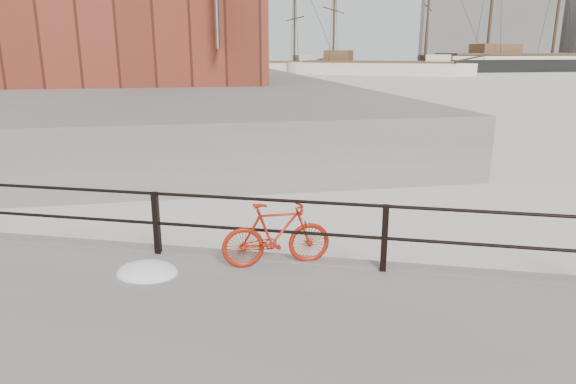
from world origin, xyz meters
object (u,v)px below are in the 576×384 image
at_px(schooner_mid, 377,75).
at_px(workboat_far, 155,87).
at_px(bicycle, 276,234).
at_px(barque_black, 550,71).
at_px(schooner_left, 259,73).
at_px(workboat_near, 169,93).

relative_size(schooner_mid, workboat_far, 2.58).
xyz_separation_m(bicycle, barque_black, (28.70, 91.34, -0.84)).
height_order(bicycle, schooner_left, schooner_left).
xyz_separation_m(barque_black, workboat_near, (-45.42, -57.07, 0.00)).
height_order(bicycle, schooner_mid, schooner_mid).
distance_m(bicycle, workboat_far, 46.54).
height_order(bicycle, barque_black, barque_black).
bearing_deg(barque_black, workboat_far, -157.48).
height_order(barque_black, workboat_far, barque_black).
bearing_deg(schooner_left, barque_black, -4.25).
distance_m(bicycle, schooner_left, 76.45).
distance_m(barque_black, workboat_far, 70.68).
bearing_deg(workboat_far, barque_black, 42.72).
bearing_deg(schooner_mid, workboat_near, -105.29).
height_order(barque_black, schooner_left, barque_black).
distance_m(workboat_near, workboat_far, 8.46).
bearing_deg(workboat_far, schooner_left, 83.58).
height_order(schooner_mid, workboat_near, schooner_mid).
distance_m(schooner_mid, schooner_left, 18.61).
bearing_deg(barque_black, bicycle, -129.91).
xyz_separation_m(bicycle, schooner_mid, (-0.40, 72.32, -0.84)).
distance_m(barque_black, workboat_near, 72.94).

